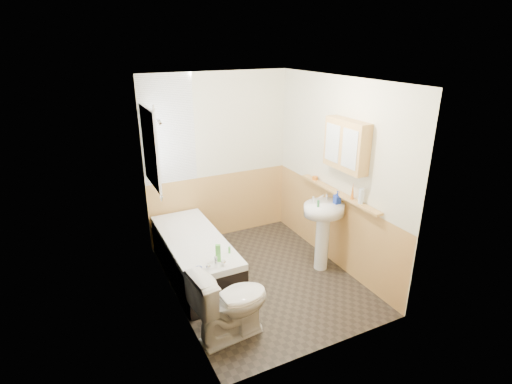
% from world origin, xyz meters
% --- Properties ---
extents(floor, '(2.80, 2.80, 0.00)m').
position_xyz_m(floor, '(0.00, 0.00, 0.00)').
color(floor, black).
rests_on(floor, ground).
extents(ceiling, '(2.80, 2.80, 0.00)m').
position_xyz_m(ceiling, '(0.00, 0.00, 2.50)').
color(ceiling, white).
rests_on(ceiling, ground).
extents(wall_back, '(2.20, 0.02, 2.50)m').
position_xyz_m(wall_back, '(0.00, 1.41, 1.25)').
color(wall_back, beige).
rests_on(wall_back, ground).
extents(wall_front, '(2.20, 0.02, 2.50)m').
position_xyz_m(wall_front, '(0.00, -1.41, 1.25)').
color(wall_front, beige).
rests_on(wall_front, ground).
extents(wall_left, '(0.02, 2.80, 2.50)m').
position_xyz_m(wall_left, '(-1.11, 0.00, 1.25)').
color(wall_left, beige).
rests_on(wall_left, ground).
extents(wall_right, '(0.02, 2.80, 2.50)m').
position_xyz_m(wall_right, '(1.11, 0.00, 1.25)').
color(wall_right, beige).
rests_on(wall_right, ground).
extents(wainscot_right, '(0.01, 2.80, 1.00)m').
position_xyz_m(wainscot_right, '(1.09, 0.00, 0.50)').
color(wainscot_right, tan).
rests_on(wainscot_right, wall_right).
extents(wainscot_front, '(2.20, 0.01, 1.00)m').
position_xyz_m(wainscot_front, '(0.00, -1.39, 0.50)').
color(wainscot_front, tan).
rests_on(wainscot_front, wall_front).
extents(wainscot_back, '(2.20, 0.01, 1.00)m').
position_xyz_m(wainscot_back, '(0.00, 1.39, 0.50)').
color(wainscot_back, tan).
rests_on(wainscot_back, wall_back).
extents(tile_cladding_left, '(0.01, 2.80, 2.50)m').
position_xyz_m(tile_cladding_left, '(-1.09, 0.00, 1.25)').
color(tile_cladding_left, white).
rests_on(tile_cladding_left, wall_left).
extents(tile_return_back, '(0.75, 0.01, 1.50)m').
position_xyz_m(tile_return_back, '(-0.73, 1.39, 1.75)').
color(tile_return_back, white).
rests_on(tile_return_back, wall_back).
extents(window, '(0.03, 0.79, 0.99)m').
position_xyz_m(window, '(-1.06, 0.95, 1.65)').
color(window, white).
rests_on(window, wall_left).
extents(bathtub, '(0.70, 1.77, 0.68)m').
position_xyz_m(bathtub, '(-0.73, 0.46, 0.28)').
color(bathtub, black).
rests_on(bathtub, floor).
extents(shower_riser, '(0.10, 0.08, 1.17)m').
position_xyz_m(shower_riser, '(-1.04, 0.65, 1.73)').
color(shower_riser, silver).
rests_on(shower_riser, wall_left).
extents(toilet, '(0.86, 0.54, 0.80)m').
position_xyz_m(toilet, '(-0.76, -0.81, 0.40)').
color(toilet, white).
rests_on(toilet, floor).
extents(sink, '(0.55, 0.44, 1.06)m').
position_xyz_m(sink, '(0.84, -0.13, 0.67)').
color(sink, white).
rests_on(sink, floor).
extents(pine_shelf, '(0.10, 1.54, 0.03)m').
position_xyz_m(pine_shelf, '(1.04, -0.13, 1.06)').
color(pine_shelf, tan).
rests_on(pine_shelf, wall_right).
extents(medicine_cabinet, '(0.17, 0.68, 0.61)m').
position_xyz_m(medicine_cabinet, '(1.01, -0.25, 1.72)').
color(medicine_cabinet, tan).
rests_on(medicine_cabinet, wall_right).
extents(foam_can, '(0.07, 0.07, 0.19)m').
position_xyz_m(foam_can, '(1.04, -0.56, 1.16)').
color(foam_can, silver).
rests_on(foam_can, pine_shelf).
extents(green_bottle, '(0.05, 0.05, 0.21)m').
position_xyz_m(green_bottle, '(1.04, -0.41, 1.18)').
color(green_bottle, orange).
rests_on(green_bottle, pine_shelf).
extents(black_jar, '(0.10, 0.10, 0.05)m').
position_xyz_m(black_jar, '(1.04, 0.39, 1.10)').
color(black_jar, orange).
rests_on(black_jar, pine_shelf).
extents(soap_bottle, '(0.08, 0.17, 0.08)m').
position_xyz_m(soap_bottle, '(0.99, -0.19, 0.98)').
color(soap_bottle, '#19339E').
rests_on(soap_bottle, sink).
extents(clear_bottle, '(0.04, 0.04, 0.09)m').
position_xyz_m(clear_bottle, '(0.71, -0.17, 0.98)').
color(clear_bottle, '#388447').
rests_on(clear_bottle, sink).
extents(blue_gel, '(0.07, 0.06, 0.21)m').
position_xyz_m(blue_gel, '(-0.66, -0.21, 0.64)').
color(blue_gel, '#59C647').
rests_on(blue_gel, bathtub).
extents(cream_jar, '(0.08, 0.08, 0.05)m').
position_xyz_m(cream_jar, '(-0.93, -0.31, 0.56)').
color(cream_jar, '#19339E').
rests_on(cream_jar, bathtub).
extents(orange_bottle, '(0.03, 0.03, 0.08)m').
position_xyz_m(orange_bottle, '(-0.47, -0.09, 0.58)').
color(orange_bottle, '#59C647').
rests_on(orange_bottle, bathtub).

